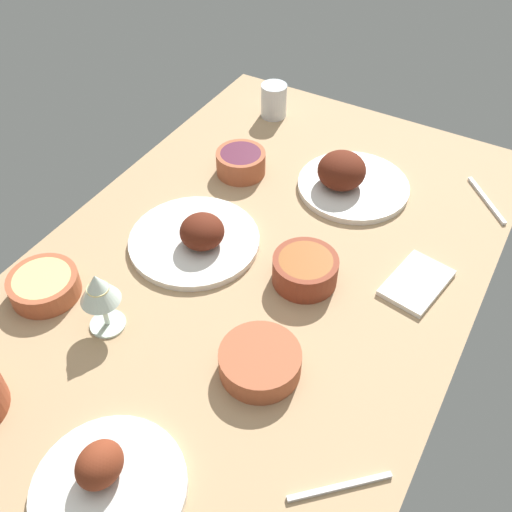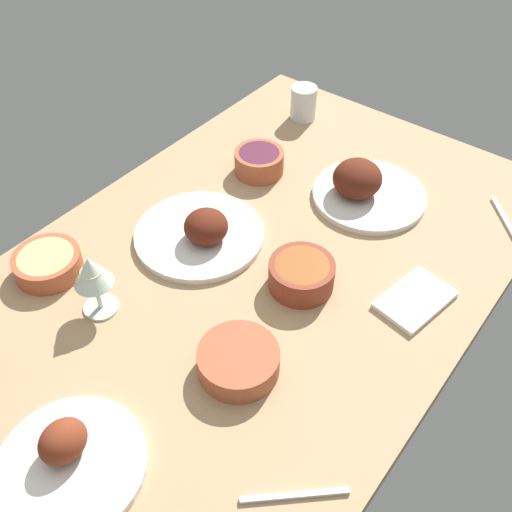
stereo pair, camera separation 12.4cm
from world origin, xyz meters
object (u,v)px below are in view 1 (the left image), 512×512
(bowl_onions, at_px, (241,162))
(wine_glass, at_px, (98,291))
(spoon_loose, at_px, (486,200))
(fork_loose, at_px, (340,487))
(plate_center_main, at_px, (107,482))
(plate_far_side, at_px, (347,178))
(water_tumbler, at_px, (274,101))
(plate_near_viewer, at_px, (197,238))
(folded_napkin, at_px, (417,283))
(bowl_soup, at_px, (305,269))
(bowl_pasta, at_px, (44,285))
(bowl_potatoes, at_px, (260,361))

(bowl_onions, bearing_deg, wine_glass, -177.09)
(spoon_loose, bearing_deg, fork_loose, -43.26)
(wine_glass, bearing_deg, plate_center_main, -139.75)
(plate_far_side, bearing_deg, water_tumbler, 56.98)
(plate_near_viewer, distance_m, folded_napkin, 0.48)
(bowl_soup, bearing_deg, spoon_loose, -30.57)
(bowl_pasta, distance_m, bowl_soup, 0.53)
(wine_glass, bearing_deg, bowl_soup, -43.13)
(water_tumbler, relative_size, folded_napkin, 0.61)
(bowl_onions, distance_m, bowl_potatoes, 0.59)
(plate_near_viewer, height_order, folded_napkin, plate_near_viewer)
(plate_center_main, bearing_deg, plate_far_side, -1.34)
(bowl_pasta, bearing_deg, wine_glass, -90.25)
(plate_far_side, relative_size, folded_napkin, 1.75)
(bowl_onions, bearing_deg, plate_center_main, -163.37)
(fork_loose, distance_m, spoon_loose, 0.81)
(bowl_potatoes, height_order, spoon_loose, bowl_potatoes)
(plate_far_side, bearing_deg, folded_napkin, -130.75)
(plate_center_main, height_order, bowl_potatoes, plate_center_main)
(bowl_potatoes, distance_m, folded_napkin, 0.39)
(bowl_soup, bearing_deg, fork_loose, -146.20)
(wine_glass, height_order, spoon_loose, wine_glass)
(bowl_pasta, bearing_deg, plate_far_side, -32.34)
(plate_far_side, height_order, bowl_potatoes, plate_far_side)
(fork_loose, bearing_deg, plate_near_viewer, 102.19)
(bowl_soup, distance_m, water_tumbler, 0.64)
(plate_near_viewer, bearing_deg, fork_loose, -124.53)
(plate_center_main, xyz_separation_m, water_tumbler, (1.07, 0.30, 0.03))
(bowl_pasta, height_order, water_tumbler, water_tumbler)
(bowl_pasta, relative_size, bowl_soup, 1.04)
(plate_far_side, relative_size, bowl_pasta, 1.92)
(bowl_onions, relative_size, folded_napkin, 0.80)
(bowl_potatoes, relative_size, wine_glass, 1.06)
(bowl_potatoes, bearing_deg, fork_loose, -120.58)
(bowl_pasta, bearing_deg, bowl_soup, -56.05)
(bowl_pasta, bearing_deg, bowl_onions, -13.69)
(water_tumbler, bearing_deg, folded_napkin, -126.66)
(bowl_pasta, xyz_separation_m, wine_glass, (-0.00, -0.16, 0.07))
(fork_loose, bearing_deg, wine_glass, 129.14)
(bowl_pasta, bearing_deg, bowl_potatoes, -83.06)
(bowl_pasta, distance_m, folded_napkin, 0.76)
(plate_far_side, xyz_separation_m, folded_napkin, (-0.22, -0.25, -0.03))
(plate_near_viewer, bearing_deg, wine_glass, 174.68)
(spoon_loose, bearing_deg, plate_far_side, -110.36)
(bowl_onions, height_order, water_tumbler, water_tumbler)
(plate_center_main, xyz_separation_m, bowl_soup, (0.54, -0.07, 0.01))
(plate_near_viewer, height_order, bowl_potatoes, plate_near_viewer)
(plate_near_viewer, xyz_separation_m, bowl_soup, (0.02, -0.25, 0.01))
(bowl_onions, xyz_separation_m, water_tumbler, (0.28, 0.06, 0.02))
(plate_center_main, height_order, water_tumbler, water_tumbler)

